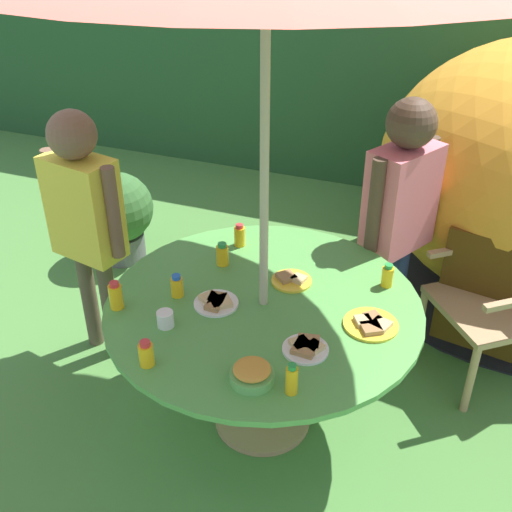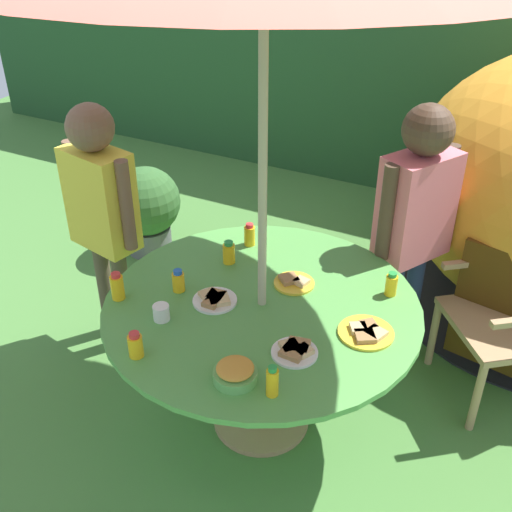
# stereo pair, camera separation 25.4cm
# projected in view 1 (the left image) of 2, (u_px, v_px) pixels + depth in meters

# --- Properties ---
(ground_plane) EXTENTS (10.00, 10.00, 0.02)m
(ground_plane) POSITION_uv_depth(u_px,v_px,m) (262.00, 421.00, 3.07)
(ground_plane) COLOR #477A38
(hedge_backdrop) EXTENTS (9.00, 0.70, 1.64)m
(hedge_backdrop) POSITION_uv_depth(u_px,v_px,m) (394.00, 81.00, 5.11)
(hedge_backdrop) COLOR #234C28
(hedge_backdrop) RESTS_ON ground_plane
(garden_table) EXTENTS (1.37, 1.37, 0.71)m
(garden_table) POSITION_uv_depth(u_px,v_px,m) (263.00, 327.00, 2.76)
(garden_table) COLOR tan
(garden_table) RESTS_ON ground_plane
(wooden_chair) EXTENTS (0.70, 0.71, 0.89)m
(wooden_chair) POSITION_uv_depth(u_px,v_px,m) (508.00, 291.00, 3.13)
(wooden_chair) COLOR tan
(wooden_chair) RESTS_ON ground_plane
(potted_plant) EXTENTS (0.47, 0.47, 0.62)m
(potted_plant) POSITION_uv_depth(u_px,v_px,m) (118.00, 213.00, 4.17)
(potted_plant) COLOR #595960
(potted_plant) RESTS_ON ground_plane
(child_in_pink_shirt) EXTENTS (0.35, 0.43, 1.42)m
(child_in_pink_shirt) POSITION_uv_depth(u_px,v_px,m) (401.00, 199.00, 3.09)
(child_in_pink_shirt) COLOR navy
(child_in_pink_shirt) RESTS_ON ground_plane
(child_in_yellow_shirt) EXTENTS (0.46, 0.27, 1.38)m
(child_in_yellow_shirt) POSITION_uv_depth(u_px,v_px,m) (84.00, 208.00, 3.07)
(child_in_yellow_shirt) COLOR brown
(child_in_yellow_shirt) RESTS_ON ground_plane
(snack_bowl) EXTENTS (0.16, 0.16, 0.08)m
(snack_bowl) POSITION_uv_depth(u_px,v_px,m) (252.00, 373.00, 2.26)
(snack_bowl) COLOR #66B259
(snack_bowl) RESTS_ON garden_table
(plate_near_left) EXTENTS (0.18, 0.18, 0.03)m
(plate_near_left) POSITION_uv_depth(u_px,v_px,m) (291.00, 280.00, 2.82)
(plate_near_left) COLOR yellow
(plate_near_left) RESTS_ON garden_table
(plate_center_back) EXTENTS (0.18, 0.18, 0.03)m
(plate_center_back) POSITION_uv_depth(u_px,v_px,m) (306.00, 347.00, 2.41)
(plate_center_back) COLOR white
(plate_center_back) RESTS_ON garden_table
(plate_center_front) EXTENTS (0.19, 0.19, 0.03)m
(plate_center_front) POSITION_uv_depth(u_px,v_px,m) (216.00, 302.00, 2.67)
(plate_center_front) COLOR white
(plate_center_front) RESTS_ON garden_table
(plate_near_right) EXTENTS (0.23, 0.23, 0.03)m
(plate_near_right) POSITION_uv_depth(u_px,v_px,m) (371.00, 324.00, 2.54)
(plate_near_right) COLOR yellow
(plate_near_right) RESTS_ON garden_table
(juice_bottle_far_left) EXTENTS (0.06, 0.06, 0.13)m
(juice_bottle_far_left) POSITION_uv_depth(u_px,v_px,m) (116.00, 296.00, 2.62)
(juice_bottle_far_left) COLOR yellow
(juice_bottle_far_left) RESTS_ON garden_table
(juice_bottle_far_right) EXTENTS (0.05, 0.05, 0.12)m
(juice_bottle_far_right) POSITION_uv_depth(u_px,v_px,m) (240.00, 236.00, 3.07)
(juice_bottle_far_right) COLOR yellow
(juice_bottle_far_right) RESTS_ON garden_table
(juice_bottle_mid_left) EXTENTS (0.06, 0.06, 0.11)m
(juice_bottle_mid_left) POSITION_uv_depth(u_px,v_px,m) (222.00, 255.00, 2.92)
(juice_bottle_mid_left) COLOR yellow
(juice_bottle_mid_left) RESTS_ON garden_table
(juice_bottle_mid_right) EXTENTS (0.06, 0.06, 0.11)m
(juice_bottle_mid_right) POSITION_uv_depth(u_px,v_px,m) (177.00, 286.00, 2.71)
(juice_bottle_mid_right) COLOR yellow
(juice_bottle_mid_right) RESTS_ON garden_table
(juice_bottle_front_edge) EXTENTS (0.06, 0.06, 0.11)m
(juice_bottle_front_edge) POSITION_uv_depth(u_px,v_px,m) (146.00, 354.00, 2.33)
(juice_bottle_front_edge) COLOR yellow
(juice_bottle_front_edge) RESTS_ON garden_table
(juice_bottle_back_edge) EXTENTS (0.05, 0.05, 0.11)m
(juice_bottle_back_edge) POSITION_uv_depth(u_px,v_px,m) (387.00, 276.00, 2.77)
(juice_bottle_back_edge) COLOR yellow
(juice_bottle_back_edge) RESTS_ON garden_table
(juice_bottle_spot_a) EXTENTS (0.05, 0.05, 0.13)m
(juice_bottle_spot_a) POSITION_uv_depth(u_px,v_px,m) (292.00, 380.00, 2.20)
(juice_bottle_spot_a) COLOR yellow
(juice_bottle_spot_a) RESTS_ON garden_table
(cup_near) EXTENTS (0.07, 0.07, 0.07)m
(cup_near) POSITION_uv_depth(u_px,v_px,m) (165.00, 319.00, 2.53)
(cup_near) COLOR white
(cup_near) RESTS_ON garden_table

